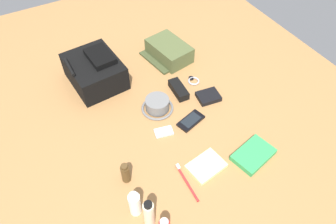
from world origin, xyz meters
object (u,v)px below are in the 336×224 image
(cell_phone, at_px, (191,121))
(wristwatch, at_px, (193,81))
(bucket_hat, at_px, (157,105))
(media_player, at_px, (164,132))
(paperback_novel, at_px, (253,155))
(toothbrush, at_px, (186,180))
(toiletry_pouch, at_px, (169,51))
(wallet, at_px, (208,96))
(lotion_bottle, at_px, (149,215))
(toothpaste_tube, at_px, (135,204))
(backpack, at_px, (95,71))
(sunglasses_case, at_px, (179,90))
(notepad, at_px, (206,166))
(cologne_bottle, at_px, (126,173))

(cell_phone, bearing_deg, wristwatch, -34.53)
(bucket_hat, height_order, media_player, bucket_hat)
(paperback_novel, height_order, toothbrush, paperback_novel)
(toiletry_pouch, bearing_deg, bucket_hat, 142.98)
(bucket_hat, bearing_deg, media_player, 163.48)
(wallet, bearing_deg, toiletry_pouch, 10.51)
(lotion_bottle, height_order, toothbrush, lotion_bottle)
(paperback_novel, xyz_separation_m, media_player, (0.30, 0.28, -0.01))
(media_player, xyz_separation_m, wallet, (0.08, -0.30, 0.01))
(toothpaste_tube, distance_m, toothbrush, 0.24)
(bucket_hat, height_order, lotion_bottle, lotion_bottle)
(toothpaste_tube, xyz_separation_m, cell_phone, (0.28, -0.42, -0.06))
(backpack, bearing_deg, toothbrush, -171.94)
(cell_phone, xyz_separation_m, media_player, (0.00, 0.14, -0.00))
(toothbrush, bearing_deg, wallet, -44.73)
(toiletry_pouch, distance_m, bucket_hat, 0.40)
(bucket_hat, relative_size, toothbrush, 0.86)
(lotion_bottle, distance_m, cell_phone, 0.53)
(toiletry_pouch, distance_m, wallet, 0.38)
(toothbrush, distance_m, sunglasses_case, 0.51)
(backpack, height_order, wristwatch, backpack)
(toothbrush, bearing_deg, toiletry_pouch, -24.09)
(cell_phone, distance_m, wristwatch, 0.28)
(media_player, xyz_separation_m, toothbrush, (-0.26, 0.04, 0.00))
(toiletry_pouch, height_order, notepad, toiletry_pouch)
(toothbrush, bearing_deg, cell_phone, -35.57)
(cologne_bottle, distance_m, paperback_novel, 0.55)
(toiletry_pouch, xyz_separation_m, notepad, (-0.71, 0.21, -0.04))
(lotion_bottle, relative_size, sunglasses_case, 1.23)
(lotion_bottle, xyz_separation_m, sunglasses_case, (0.55, -0.44, -0.06))
(toiletry_pouch, relative_size, notepad, 1.80)
(toothpaste_tube, bearing_deg, paperback_novel, -92.31)
(wristwatch, bearing_deg, toothbrush, 144.92)
(backpack, bearing_deg, toiletry_pouch, -91.71)
(wristwatch, bearing_deg, bucket_hat, 107.29)
(bucket_hat, xyz_separation_m, wallet, (-0.06, -0.26, -0.02))
(cell_phone, bearing_deg, cologne_bottle, 108.73)
(cologne_bottle, xyz_separation_m, wristwatch, (0.36, -0.55, -0.04))
(wristwatch, bearing_deg, wallet, -179.66)
(backpack, height_order, sunglasses_case, backpack)
(media_player, distance_m, sunglasses_case, 0.27)
(toothpaste_tube, relative_size, cell_phone, 0.89)
(cell_phone, distance_m, sunglasses_case, 0.20)
(wallet, xyz_separation_m, notepad, (-0.33, 0.23, -0.00))
(toiletry_pouch, bearing_deg, lotion_bottle, 146.80)
(toothpaste_tube, distance_m, sunglasses_case, 0.67)
(notepad, bearing_deg, bucket_hat, -5.14)
(sunglasses_case, bearing_deg, paperback_novel, -166.14)
(toiletry_pouch, bearing_deg, media_player, 148.55)
(lotion_bottle, bearing_deg, cologne_bottle, -0.31)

